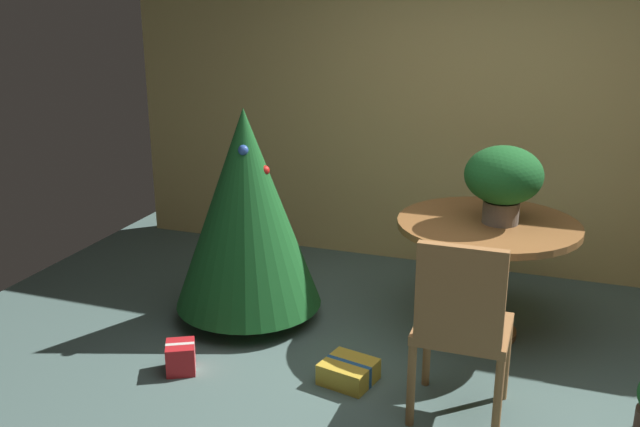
# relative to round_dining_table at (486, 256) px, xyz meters

# --- Properties ---
(ground_plane) EXTENTS (6.60, 6.60, 0.00)m
(ground_plane) POSITION_rel_round_dining_table_xyz_m (-0.19, -0.98, -0.55)
(ground_plane) COLOR #4C6660
(back_wall_panel) EXTENTS (6.00, 0.10, 2.60)m
(back_wall_panel) POSITION_rel_round_dining_table_xyz_m (-0.19, 1.22, 0.75)
(back_wall_panel) COLOR tan
(back_wall_panel) RESTS_ON ground_plane
(round_dining_table) EXTENTS (1.14, 1.14, 0.78)m
(round_dining_table) POSITION_rel_round_dining_table_xyz_m (0.00, 0.00, 0.00)
(round_dining_table) COLOR brown
(round_dining_table) RESTS_ON ground_plane
(flower_vase) EXTENTS (0.48, 0.48, 0.49)m
(flower_vase) POSITION_rel_round_dining_table_xyz_m (0.07, -0.00, 0.52)
(flower_vase) COLOR #665B51
(flower_vase) RESTS_ON round_dining_table
(wooden_chair_near) EXTENTS (0.48, 0.46, 1.01)m
(wooden_chair_near) POSITION_rel_round_dining_table_xyz_m (0.00, -1.04, 0.02)
(wooden_chair_near) COLOR #9E6B3D
(wooden_chair_near) RESTS_ON ground_plane
(holiday_tree) EXTENTS (0.99, 0.99, 1.45)m
(holiday_tree) POSITION_rel_round_dining_table_xyz_m (-1.54, -0.28, 0.24)
(holiday_tree) COLOR brown
(holiday_tree) RESTS_ON ground_plane
(gift_box_red) EXTENTS (0.23, 0.24, 0.18)m
(gift_box_red) POSITION_rel_round_dining_table_xyz_m (-1.61, -1.08, -0.46)
(gift_box_red) COLOR red
(gift_box_red) RESTS_ON ground_plane
(gift_box_gold) EXTENTS (0.33, 0.32, 0.13)m
(gift_box_gold) POSITION_rel_round_dining_table_xyz_m (-0.64, -0.87, -0.48)
(gift_box_gold) COLOR gold
(gift_box_gold) RESTS_ON ground_plane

